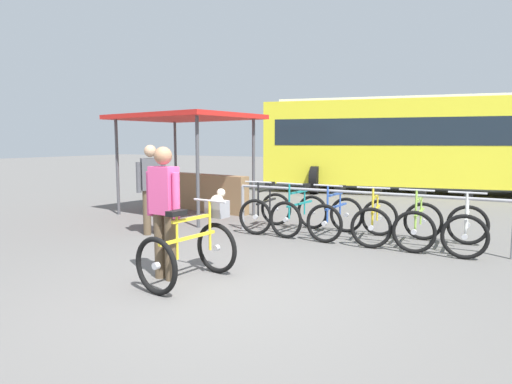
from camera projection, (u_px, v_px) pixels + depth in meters
ground_plane at (228, 293)px, 4.97m from camera, size 80.00×80.00×0.00m
bike_rack_rail at (359, 201)px, 7.40m from camera, size 4.61×0.22×0.88m
racked_bike_black at (266, 211)px, 8.49m from camera, size 0.71×1.11×0.97m
racked_bike_teal at (300, 214)px, 8.15m from camera, size 0.80×1.16×0.97m
racked_bike_blue at (336, 217)px, 7.82m from camera, size 0.76×1.15×0.97m
racked_bike_yellow at (376, 220)px, 7.48m from camera, size 0.74×1.15×0.97m
racked_bike_lime at (419, 224)px, 7.14m from camera, size 0.68×1.10×0.97m
racked_bike_white at (466, 228)px, 6.80m from camera, size 0.68×1.11×0.97m
featured_bicycle at (196, 242)px, 5.36m from camera, size 0.82×1.24×1.09m
person_with_featured_bike at (164, 207)px, 5.38m from camera, size 0.53×0.24×1.64m
pedestrian_with_backpack at (151, 184)px, 8.01m from camera, size 0.46×0.47×1.64m
bus_distant at (421, 140)px, 14.37m from camera, size 10.28×4.47×3.08m
market_stall at (195, 155)px, 10.35m from camera, size 3.46×2.81×2.30m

